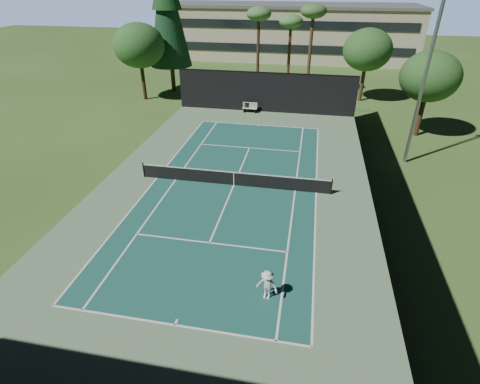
% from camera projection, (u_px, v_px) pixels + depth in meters
% --- Properties ---
extents(ground, '(160.00, 160.00, 0.00)m').
position_uv_depth(ground, '(234.00, 185.00, 25.25)').
color(ground, '#375A22').
rests_on(ground, ground).
extents(apron_slab, '(18.00, 32.00, 0.01)m').
position_uv_depth(apron_slab, '(234.00, 185.00, 25.25)').
color(apron_slab, '#5E805A').
rests_on(apron_slab, ground).
extents(court_surface, '(10.97, 23.77, 0.01)m').
position_uv_depth(court_surface, '(234.00, 185.00, 25.24)').
color(court_surface, '#195348').
rests_on(court_surface, ground).
extents(court_lines, '(11.07, 23.87, 0.01)m').
position_uv_depth(court_lines, '(234.00, 185.00, 25.24)').
color(court_lines, white).
rests_on(court_lines, ground).
extents(tennis_net, '(12.90, 0.10, 1.10)m').
position_uv_depth(tennis_net, '(234.00, 178.00, 24.97)').
color(tennis_net, black).
rests_on(tennis_net, ground).
extents(fence, '(18.04, 32.05, 4.03)m').
position_uv_depth(fence, '(234.00, 158.00, 24.30)').
color(fence, black).
rests_on(fence, ground).
extents(player, '(1.08, 0.77, 1.51)m').
position_uv_depth(player, '(267.00, 285.00, 16.08)').
color(player, silver).
rests_on(player, ground).
extents(tennis_ball_a, '(0.07, 0.07, 0.07)m').
position_uv_depth(tennis_ball_a, '(85.00, 268.00, 18.10)').
color(tennis_ball_a, '#D4E333').
rests_on(tennis_ball_a, ground).
extents(tennis_ball_b, '(0.06, 0.06, 0.06)m').
position_uv_depth(tennis_ball_b, '(198.00, 177.00, 26.16)').
color(tennis_ball_b, '#BADB31').
rests_on(tennis_ball_b, ground).
extents(tennis_ball_c, '(0.06, 0.06, 0.06)m').
position_uv_depth(tennis_ball_c, '(232.00, 173.00, 26.72)').
color(tennis_ball_c, '#C0E433').
rests_on(tennis_ball_c, ground).
extents(tennis_ball_d, '(0.06, 0.06, 0.06)m').
position_uv_depth(tennis_ball_d, '(186.00, 163.00, 28.17)').
color(tennis_ball_d, yellow).
rests_on(tennis_ball_d, ground).
extents(park_bench, '(1.50, 0.45, 1.02)m').
position_uv_depth(park_bench, '(250.00, 107.00, 38.40)').
color(park_bench, beige).
rests_on(park_bench, ground).
extents(trash_bin, '(0.56, 0.56, 0.95)m').
position_uv_depth(trash_bin, '(247.00, 107.00, 38.66)').
color(trash_bin, black).
rests_on(trash_bin, ground).
extents(pine_tree, '(4.80, 4.80, 15.00)m').
position_uv_depth(pine_tree, '(166.00, 4.00, 41.07)').
color(pine_tree, '#4B3420').
rests_on(pine_tree, ground).
extents(palm_a, '(2.80, 2.80, 9.32)m').
position_uv_depth(palm_a, '(259.00, 17.00, 41.84)').
color(palm_a, '#422D1C').
rests_on(palm_a, ground).
extents(palm_b, '(2.80, 2.80, 8.42)m').
position_uv_depth(palm_b, '(291.00, 24.00, 43.39)').
color(palm_b, '#4E3121').
rests_on(palm_b, ground).
extents(palm_c, '(2.80, 2.80, 9.77)m').
position_uv_depth(palm_c, '(313.00, 15.00, 39.81)').
color(palm_c, '#4C3620').
rests_on(palm_c, ground).
extents(decid_tree_a, '(5.12, 5.12, 7.62)m').
position_uv_depth(decid_tree_a, '(368.00, 50.00, 39.59)').
color(decid_tree_a, '#482E1E').
rests_on(decid_tree_a, ground).
extents(decid_tree_b, '(4.80, 4.80, 7.14)m').
position_uv_depth(decid_tree_b, '(430.00, 77.00, 30.62)').
color(decid_tree_b, '#41291B').
rests_on(decid_tree_b, ground).
extents(decid_tree_c, '(5.44, 5.44, 8.09)m').
position_uv_depth(decid_tree_c, '(139.00, 46.00, 39.90)').
color(decid_tree_c, '#3F271B').
rests_on(decid_tree_c, ground).
extents(campus_building, '(40.50, 12.50, 8.30)m').
position_uv_depth(campus_building, '(289.00, 31.00, 62.18)').
color(campus_building, beige).
rests_on(campus_building, ground).
extents(light_pole, '(0.90, 0.25, 12.22)m').
position_uv_depth(light_pole, '(425.00, 75.00, 25.16)').
color(light_pole, gray).
rests_on(light_pole, ground).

